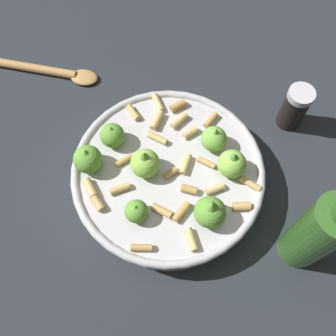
{
  "coord_description": "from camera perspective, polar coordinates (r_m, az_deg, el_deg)",
  "views": [
    {
      "loc": [
        -0.2,
        0.13,
        0.58
      ],
      "look_at": [
        0.0,
        0.0,
        0.06
      ],
      "focal_mm": 40.75,
      "sensor_mm": 36.0,
      "label": 1
    }
  ],
  "objects": [
    {
      "name": "pepper_shaker",
      "position": [
        0.68,
        18.4,
        8.56
      ],
      "size": [
        0.04,
        0.04,
        0.09
      ],
      "color": "black",
      "rests_on": "ground"
    },
    {
      "name": "cooking_pan",
      "position": [
        0.6,
        -0.02,
        -1.1
      ],
      "size": [
        0.3,
        0.3,
        0.11
      ],
      "color": "#B7B7BC",
      "rests_on": "ground"
    },
    {
      "name": "ground_plane",
      "position": [
        0.63,
        0.0,
        -2.37
      ],
      "size": [
        2.4,
        2.4,
        0.0
      ],
      "primitive_type": "plane",
      "color": "#23282D"
    },
    {
      "name": "olive_oil_bottle",
      "position": [
        0.55,
        21.52,
        -8.99
      ],
      "size": [
        0.06,
        0.06,
        0.22
      ],
      "color": "#336023",
      "rests_on": "ground"
    },
    {
      "name": "wooden_spoon",
      "position": [
        0.78,
        -17.6,
        13.7
      ],
      "size": [
        0.17,
        0.18,
        0.02
      ],
      "color": "#B2844C",
      "rests_on": "ground"
    }
  ]
}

